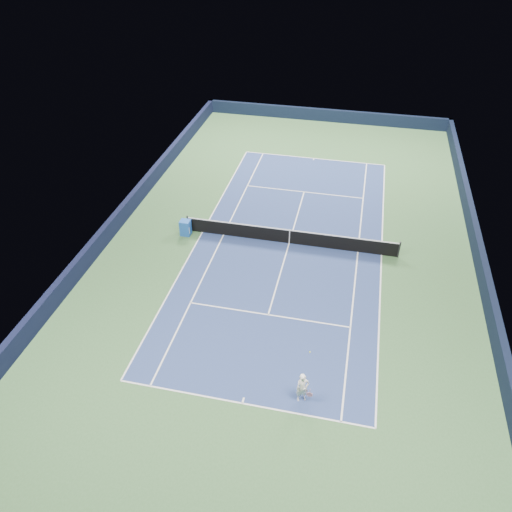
# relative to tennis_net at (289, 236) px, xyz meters

# --- Properties ---
(ground) EXTENTS (40.00, 40.00, 0.00)m
(ground) POSITION_rel_tennis_net_xyz_m (0.00, 0.00, -0.50)
(ground) COLOR #345A31
(ground) RESTS_ON ground
(wall_far) EXTENTS (22.00, 0.35, 1.10)m
(wall_far) POSITION_rel_tennis_net_xyz_m (0.00, 19.82, 0.05)
(wall_far) COLOR black
(wall_far) RESTS_ON ground
(wall_right) EXTENTS (0.35, 40.00, 1.10)m
(wall_right) POSITION_rel_tennis_net_xyz_m (10.82, 0.00, 0.05)
(wall_right) COLOR black
(wall_right) RESTS_ON ground
(wall_left) EXTENTS (0.35, 40.00, 1.10)m
(wall_left) POSITION_rel_tennis_net_xyz_m (-10.82, 0.00, 0.05)
(wall_left) COLOR black
(wall_left) RESTS_ON ground
(court_surface) EXTENTS (10.97, 23.77, 0.01)m
(court_surface) POSITION_rel_tennis_net_xyz_m (0.00, 0.00, -0.50)
(court_surface) COLOR navy
(court_surface) RESTS_ON ground
(baseline_far) EXTENTS (10.97, 0.08, 0.00)m
(baseline_far) POSITION_rel_tennis_net_xyz_m (0.00, 11.88, -0.50)
(baseline_far) COLOR white
(baseline_far) RESTS_ON ground
(baseline_near) EXTENTS (10.97, 0.08, 0.00)m
(baseline_near) POSITION_rel_tennis_net_xyz_m (0.00, -11.88, -0.50)
(baseline_near) COLOR white
(baseline_near) RESTS_ON ground
(sideline_doubles_right) EXTENTS (0.08, 23.77, 0.00)m
(sideline_doubles_right) POSITION_rel_tennis_net_xyz_m (5.49, 0.00, -0.50)
(sideline_doubles_right) COLOR white
(sideline_doubles_right) RESTS_ON ground
(sideline_doubles_left) EXTENTS (0.08, 23.77, 0.00)m
(sideline_doubles_left) POSITION_rel_tennis_net_xyz_m (-5.49, 0.00, -0.50)
(sideline_doubles_left) COLOR white
(sideline_doubles_left) RESTS_ON ground
(sideline_singles_right) EXTENTS (0.08, 23.77, 0.00)m
(sideline_singles_right) POSITION_rel_tennis_net_xyz_m (4.12, 0.00, -0.50)
(sideline_singles_right) COLOR white
(sideline_singles_right) RESTS_ON ground
(sideline_singles_left) EXTENTS (0.08, 23.77, 0.00)m
(sideline_singles_left) POSITION_rel_tennis_net_xyz_m (-4.12, 0.00, -0.50)
(sideline_singles_left) COLOR white
(sideline_singles_left) RESTS_ON ground
(service_line_far) EXTENTS (8.23, 0.08, 0.00)m
(service_line_far) POSITION_rel_tennis_net_xyz_m (0.00, 6.40, -0.50)
(service_line_far) COLOR white
(service_line_far) RESTS_ON ground
(service_line_near) EXTENTS (8.23, 0.08, 0.00)m
(service_line_near) POSITION_rel_tennis_net_xyz_m (0.00, -6.40, -0.50)
(service_line_near) COLOR white
(service_line_near) RESTS_ON ground
(center_service_line) EXTENTS (0.08, 12.80, 0.00)m
(center_service_line) POSITION_rel_tennis_net_xyz_m (0.00, 0.00, -0.50)
(center_service_line) COLOR white
(center_service_line) RESTS_ON ground
(center_mark_far) EXTENTS (0.08, 0.30, 0.00)m
(center_mark_far) POSITION_rel_tennis_net_xyz_m (0.00, 11.73, -0.50)
(center_mark_far) COLOR white
(center_mark_far) RESTS_ON ground
(center_mark_near) EXTENTS (0.08, 0.30, 0.00)m
(center_mark_near) POSITION_rel_tennis_net_xyz_m (0.00, -11.73, -0.50)
(center_mark_near) COLOR white
(center_mark_near) RESTS_ON ground
(tennis_net) EXTENTS (12.90, 0.10, 1.07)m
(tennis_net) POSITION_rel_tennis_net_xyz_m (0.00, 0.00, 0.00)
(tennis_net) COLOR black
(tennis_net) RESTS_ON ground
(sponsor_cube) EXTENTS (0.61, 0.56, 0.99)m
(sponsor_cube) POSITION_rel_tennis_net_xyz_m (-6.40, -0.45, -0.01)
(sponsor_cube) COLOR blue
(sponsor_cube) RESTS_ON ground
(tennis_player) EXTENTS (0.77, 1.31, 1.89)m
(tennis_player) POSITION_rel_tennis_net_xyz_m (2.39, -11.13, 0.25)
(tennis_player) COLOR white
(tennis_player) RESTS_ON ground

